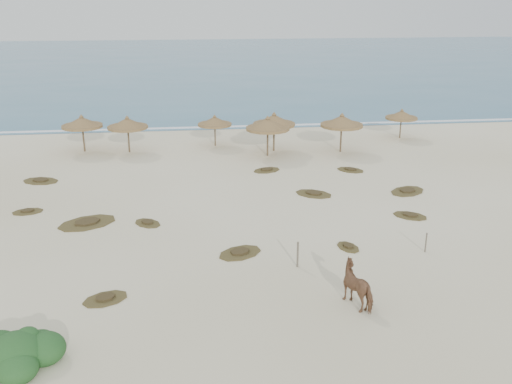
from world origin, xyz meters
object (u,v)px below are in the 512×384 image
palapa_0 (82,123)px  horse (359,286)px  bush (18,353)px  palapa_1 (127,124)px

palapa_0 → horse: palapa_0 is taller
horse → bush: (-11.98, -2.40, -0.39)m
palapa_1 → horse: palapa_1 is taller
palapa_0 → palapa_1: (3.39, -0.62, -0.03)m
palapa_1 → palapa_0: bearing=169.6°
horse → palapa_1: bearing=-90.2°
palapa_0 → palapa_1: bearing=-10.4°
palapa_1 → bush: size_ratio=1.24×
palapa_0 → palapa_1: 3.45m
bush → palapa_1: bearing=87.4°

